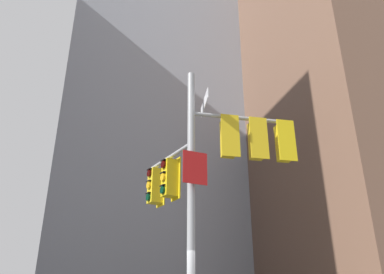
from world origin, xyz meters
TOP-DOWN VIEW (x-y plane):
  - building_tower_right at (15.13, 11.03)m, footprint 13.48×13.48m
  - building_mid_block at (2.28, 23.96)m, footprint 15.22×15.22m
  - signal_pole_assembly at (0.62, 0.40)m, footprint 3.62×2.86m

SIDE VIEW (x-z plane):
  - signal_pole_assembly at x=0.62m, z-range 1.04..8.13m
  - building_tower_right at x=15.13m, z-range 0.00..32.70m
  - building_mid_block at x=2.28m, z-range 0.00..41.27m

